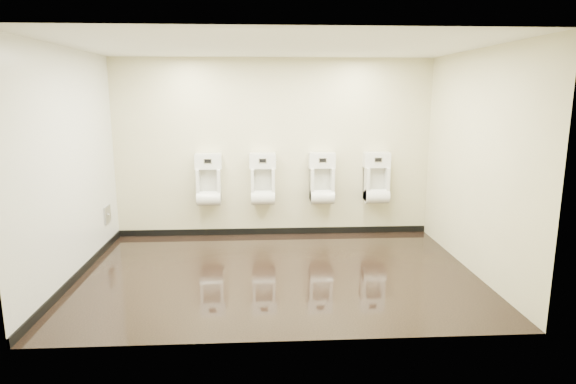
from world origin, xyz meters
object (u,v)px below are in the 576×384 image
access_panel (107,215)px  urinal_1 (263,183)px  urinal_2 (322,182)px  urinal_3 (377,182)px  urinal_0 (209,183)px

access_panel → urinal_1: 2.37m
urinal_2 → urinal_3: size_ratio=1.00×
urinal_2 → urinal_3: bearing=0.0°
access_panel → urinal_0: (1.46, 0.41, 0.38)m
access_panel → urinal_3: urinal_3 is taller
urinal_0 → urinal_1: bearing=0.0°
urinal_1 → urinal_3: 1.81m
urinal_1 → urinal_3: bearing=0.0°
urinal_0 → access_panel: bearing=-164.4°
urinal_0 → urinal_2: size_ratio=1.00×
access_panel → urinal_1: bearing=10.1°
access_panel → urinal_2: urinal_2 is taller
access_panel → urinal_0: bearing=15.6°
urinal_3 → urinal_1: bearing=180.0°
urinal_0 → urinal_3: size_ratio=1.00×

